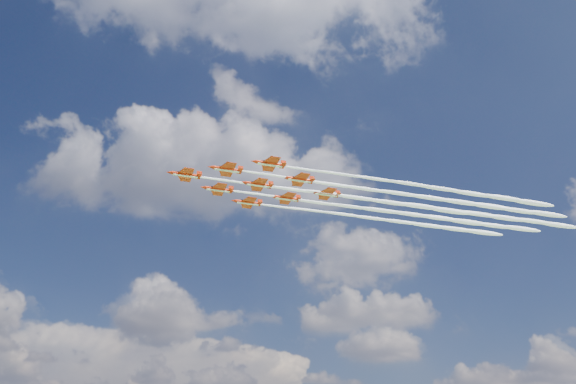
{
  "coord_description": "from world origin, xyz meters",
  "views": [
    {
      "loc": [
        11.11,
        -147.85,
        4.0
      ],
      "look_at": [
        12.22,
        -0.07,
        76.44
      ],
      "focal_mm": 35.0,
      "sensor_mm": 36.0,
      "label": 1
    }
  ],
  "objects": [
    {
      "name": "jet_row4_starb",
      "position": [
        57.99,
        21.88,
        78.37
      ],
      "size": [
        99.25,
        32.87,
        2.5
      ],
      "rotation": [
        0.0,
        0.0,
        0.29
      ],
      "color": "red"
    },
    {
      "name": "jet_row2_port",
      "position": [
        41.34,
        3.29,
        78.37
      ],
      "size": [
        99.25,
        32.87,
        2.5
      ],
      "rotation": [
        0.0,
        0.0,
        0.29
      ],
      "color": "red"
    },
    {
      "name": "jet_row3_starb",
      "position": [
        45.95,
        25.14,
        78.37
      ],
      "size": [
        99.25,
        32.87,
        2.5
      ],
      "rotation": [
        0.0,
        0.0,
        0.29
      ],
      "color": "red"
    },
    {
      "name": "jet_lead",
      "position": [
        29.3,
        6.55,
        78.37
      ],
      "size": [
        99.25,
        32.87,
        2.5
      ],
      "rotation": [
        0.0,
        0.0,
        0.29
      ],
      "color": "red"
    },
    {
      "name": "jet_row2_starb",
      "position": [
        37.63,
        15.85,
        78.37
      ],
      "size": [
        99.25,
        32.87,
        2.5
      ],
      "rotation": [
        0.0,
        0.0,
        0.29
      ],
      "color": "red"
    },
    {
      "name": "jet_row3_centre",
      "position": [
        49.67,
        12.58,
        78.37
      ],
      "size": [
        99.25,
        32.87,
        2.5
      ],
      "rotation": [
        0.0,
        0.0,
        0.29
      ],
      "color": "red"
    },
    {
      "name": "jet_row3_port",
      "position": [
        53.38,
        0.03,
        78.37
      ],
      "size": [
        99.25,
        32.87,
        2.5
      ],
      "rotation": [
        0.0,
        0.0,
        0.29
      ],
      "color": "red"
    },
    {
      "name": "jet_row4_port",
      "position": [
        61.71,
        9.32,
        78.37
      ],
      "size": [
        99.25,
        32.87,
        2.5
      ],
      "rotation": [
        0.0,
        0.0,
        0.29
      ],
      "color": "red"
    },
    {
      "name": "jet_tail",
      "position": [
        70.03,
        18.62,
        78.37
      ],
      "size": [
        99.25,
        32.87,
        2.5
      ],
      "rotation": [
        0.0,
        0.0,
        0.29
      ],
      "color": "red"
    }
  ]
}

